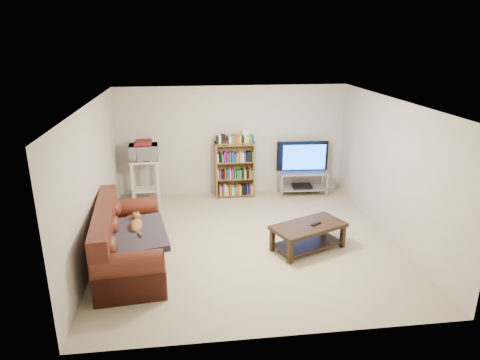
{
  "coord_description": "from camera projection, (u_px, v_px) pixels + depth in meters",
  "views": [
    {
      "loc": [
        -0.98,
        -6.63,
        3.39
      ],
      "look_at": [
        -0.1,
        0.4,
        1.0
      ],
      "focal_mm": 32.0,
      "sensor_mm": 36.0,
      "label": 1
    }
  ],
  "objects": [
    {
      "name": "sofa",
      "position": [
        125.0,
        245.0,
        6.59
      ],
      "size": [
        1.17,
        2.32,
        0.96
      ],
      "rotation": [
        0.0,
        0.0,
        0.09
      ],
      "color": "#532115",
      "rests_on": "floor"
    },
    {
      "name": "wall_right",
      "position": [
        393.0,
        170.0,
        7.34
      ],
      "size": [
        0.0,
        5.0,
        5.0
      ],
      "primitive_type": "plane",
      "rotation": [
        1.57,
        0.0,
        -1.57
      ],
      "color": "beige",
      "rests_on": "ground"
    },
    {
      "name": "shelf_clutter",
      "position": [
        239.0,
        137.0,
        9.14
      ],
      "size": [
        0.63,
        0.19,
        0.28
      ],
      "rotation": [
        0.0,
        0.0,
        0.0
      ],
      "color": "silver",
      "rests_on": "bookshelf"
    },
    {
      "name": "bookshelf",
      "position": [
        235.0,
        169.0,
        9.34
      ],
      "size": [
        0.86,
        0.27,
        1.24
      ],
      "rotation": [
        0.0,
        0.0,
        0.0
      ],
      "color": "brown",
      "rests_on": "floor"
    },
    {
      "name": "ceiling",
      "position": [
        250.0,
        103.0,
        6.66
      ],
      "size": [
        5.0,
        5.0,
        0.0
      ],
      "primitive_type": "plane",
      "rotation": [
        3.14,
        0.0,
        0.0
      ],
      "color": "white",
      "rests_on": "ground"
    },
    {
      "name": "wall_back",
      "position": [
        233.0,
        141.0,
        9.4
      ],
      "size": [
        5.0,
        0.0,
        5.0
      ],
      "primitive_type": "plane",
      "rotation": [
        1.57,
        0.0,
        0.0
      ],
      "color": "beige",
      "rests_on": "ground"
    },
    {
      "name": "remote",
      "position": [
        316.0,
        224.0,
        7.04
      ],
      "size": [
        0.2,
        0.15,
        0.02
      ],
      "primitive_type": "cube",
      "rotation": [
        0.0,
        0.0,
        0.56
      ],
      "color": "black",
      "rests_on": "coffee_table"
    },
    {
      "name": "wall_front",
      "position": [
        282.0,
        246.0,
        4.7
      ],
      "size": [
        5.0,
        0.0,
        5.0
      ],
      "primitive_type": "plane",
      "rotation": [
        -1.57,
        0.0,
        0.0
      ],
      "color": "beige",
      "rests_on": "ground"
    },
    {
      "name": "tv_stand",
      "position": [
        302.0,
        179.0,
        9.55
      ],
      "size": [
        1.09,
        0.53,
        0.53
      ],
      "rotation": [
        0.0,
        0.0,
        -0.05
      ],
      "color": "#999EA3",
      "rests_on": "floor"
    },
    {
      "name": "dvd_player",
      "position": [
        302.0,
        186.0,
        9.6
      ],
      "size": [
        0.44,
        0.32,
        0.06
      ],
      "primitive_type": "cube",
      "rotation": [
        0.0,
        0.0,
        -0.05
      ],
      "color": "black",
      "rests_on": "tv_stand"
    },
    {
      "name": "coffee_table",
      "position": [
        308.0,
        232.0,
        7.08
      ],
      "size": [
        1.36,
        1.04,
        0.44
      ],
      "rotation": [
        0.0,
        0.0,
        0.41
      ],
      "color": "black",
      "rests_on": "floor"
    },
    {
      "name": "microwave",
      "position": [
        144.0,
        152.0,
        8.83
      ],
      "size": [
        0.6,
        0.42,
        0.32
      ],
      "primitive_type": "imported",
      "rotation": [
        0.0,
        0.0,
        0.05
      ],
      "color": "silver",
      "rests_on": "microwave_stand"
    },
    {
      "name": "wall_left",
      "position": [
        93.0,
        182.0,
        6.75
      ],
      "size": [
        0.0,
        5.0,
        5.0
      ],
      "primitive_type": "plane",
      "rotation": [
        1.57,
        0.0,
        1.57
      ],
      "color": "beige",
      "rests_on": "ground"
    },
    {
      "name": "blanket",
      "position": [
        136.0,
        235.0,
        6.41
      ],
      "size": [
        1.05,
        1.26,
        0.19
      ],
      "primitive_type": "cube",
      "rotation": [
        0.05,
        -0.04,
        0.17
      ],
      "color": "#332C38",
      "rests_on": "sofa"
    },
    {
      "name": "floor",
      "position": [
        249.0,
        241.0,
        7.43
      ],
      "size": [
        5.0,
        5.0,
        0.0
      ],
      "primitive_type": "plane",
      "color": "#C3B591",
      "rests_on": "ground"
    },
    {
      "name": "game_boxes",
      "position": [
        143.0,
        143.0,
        8.77
      ],
      "size": [
        0.36,
        0.32,
        0.05
      ],
      "primitive_type": "cube",
      "rotation": [
        0.0,
        0.0,
        0.05
      ],
      "color": "maroon",
      "rests_on": "microwave"
    },
    {
      "name": "microwave_stand",
      "position": [
        145.0,
        175.0,
        8.99
      ],
      "size": [
        0.61,
        0.46,
        0.95
      ],
      "rotation": [
        0.0,
        0.0,
        0.05
      ],
      "color": "silver",
      "rests_on": "floor"
    },
    {
      "name": "television",
      "position": [
        303.0,
        157.0,
        9.39
      ],
      "size": [
        1.16,
        0.2,
        0.66
      ],
      "primitive_type": "imported",
      "rotation": [
        0.0,
        0.0,
        3.1
      ],
      "color": "black",
      "rests_on": "tv_stand"
    },
    {
      "name": "cat",
      "position": [
        136.0,
        226.0,
        6.58
      ],
      "size": [
        0.3,
        0.63,
        0.18
      ],
      "primitive_type": null,
      "rotation": [
        0.0,
        0.0,
        0.09
      ],
      "color": "brown",
      "rests_on": "sofa"
    }
  ]
}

